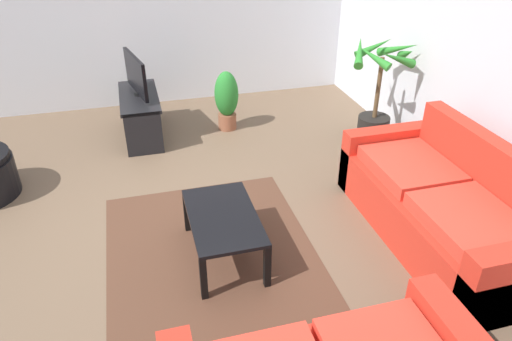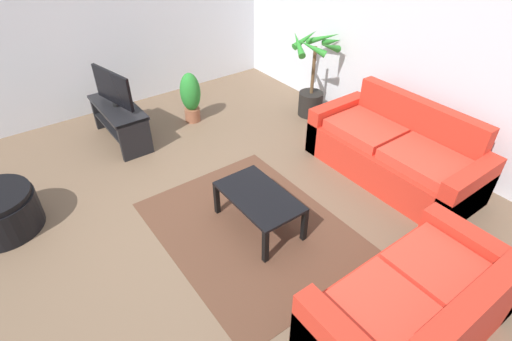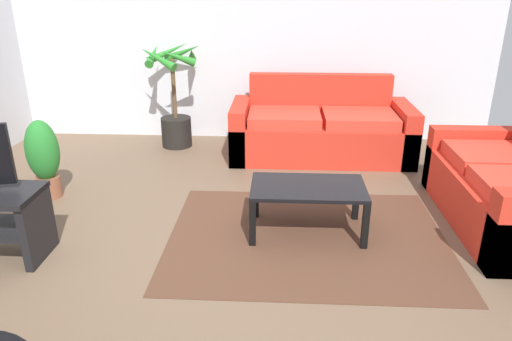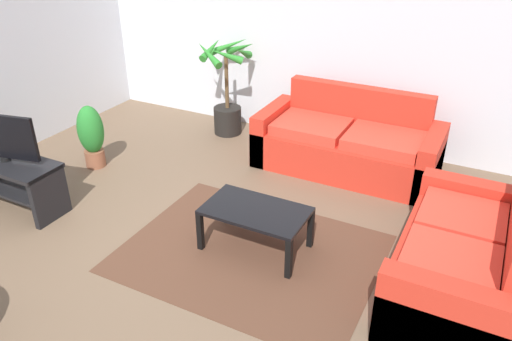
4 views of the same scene
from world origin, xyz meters
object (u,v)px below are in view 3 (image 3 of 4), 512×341
object	(u,v)px
couch_loveseat	(512,191)
potted_plant_small	(43,157)
couch_main	(320,131)
coffee_table	(308,192)
potted_palm	(175,104)

from	to	relation	value
couch_loveseat	potted_plant_small	distance (m)	4.13
couch_main	potted_plant_small	world-z (taller)	couch_main
couch_loveseat	coffee_table	world-z (taller)	couch_loveseat
couch_loveseat	potted_palm	size ratio (longest dim) A/B	1.33
coffee_table	couch_main	bearing A→B (deg)	82.71
couch_main	potted_palm	bearing A→B (deg)	171.03
potted_plant_small	couch_loveseat	bearing A→B (deg)	-4.55
couch_main	couch_loveseat	distance (m)	2.18
couch_main	potted_plant_small	bearing A→B (deg)	-154.01
couch_main	potted_palm	world-z (taller)	potted_palm
potted_palm	potted_plant_small	size ratio (longest dim) A/B	1.67
couch_main	potted_palm	xyz separation A→B (m)	(-1.75, 0.28, 0.23)
couch_loveseat	potted_plant_small	world-z (taller)	couch_loveseat
couch_main	potted_palm	distance (m)	1.79
coffee_table	potted_plant_small	size ratio (longest dim) A/B	1.21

